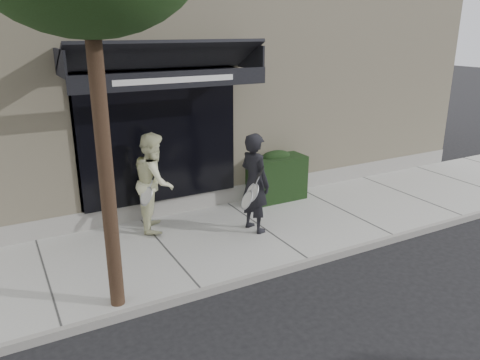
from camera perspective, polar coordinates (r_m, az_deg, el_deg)
ground at (r=9.33m, az=2.74°, el=-6.42°), size 80.00×80.00×0.00m
sidewalk at (r=9.31m, az=2.74°, el=-6.09°), size 20.00×3.00×0.12m
curb at (r=8.16m, az=8.47°, el=-9.90°), size 20.00×0.10×0.14m
building_facade at (r=13.02m, az=-8.77°, el=12.92°), size 14.30×8.04×5.64m
hedge at (r=10.63m, az=4.37°, el=0.47°), size 1.30×0.70×1.14m
pedestrian_front at (r=8.82m, az=1.80°, el=-0.36°), size 0.79×0.96×1.92m
pedestrian_back at (r=9.07m, az=-10.40°, el=-0.19°), size 0.99×1.11×1.90m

